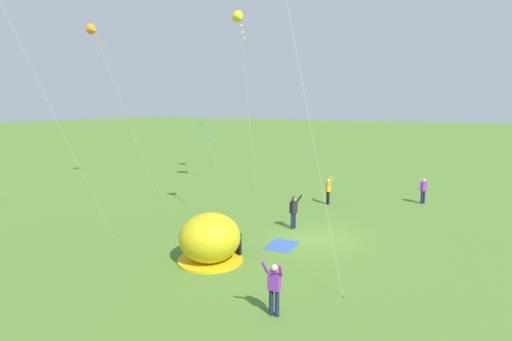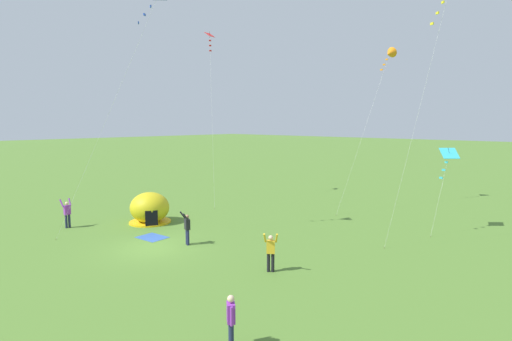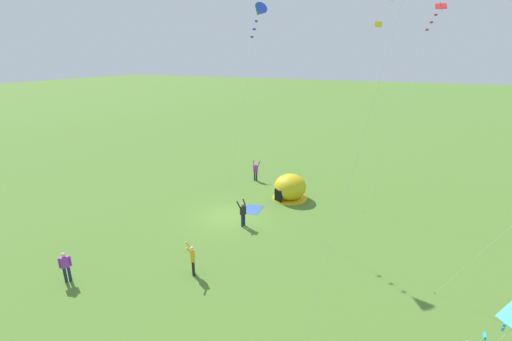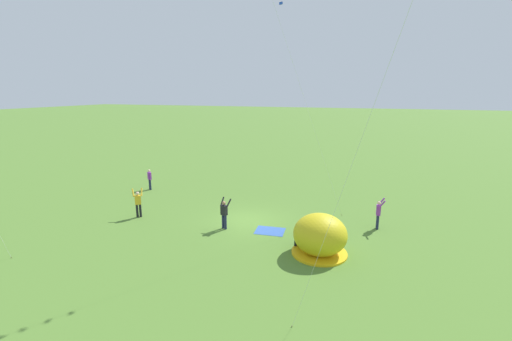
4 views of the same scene
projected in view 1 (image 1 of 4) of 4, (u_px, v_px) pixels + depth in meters
ground_plane at (316, 238)px, 20.12m from camera, size 300.00×300.00×0.00m
popup_tent at (210, 239)px, 17.03m from camera, size 2.81×2.81×2.10m
picnic_blanket at (282, 245)px, 19.07m from camera, size 1.82×1.46×0.01m
person_far_back at (274, 286)px, 12.57m from camera, size 0.49×0.68×1.89m
person_arms_raised at (294, 211)px, 21.49m from camera, size 0.71×0.60×1.89m
person_flying_kite at (328, 190)px, 26.81m from camera, size 0.72×0.68×1.89m
person_watching_sky at (423, 190)px, 26.98m from camera, size 0.48×0.43×1.72m
kite_orange at (94, 30)px, 30.91m from camera, size 1.18×7.00×12.87m
kite_yellow at (240, 18)px, 32.73m from camera, size 2.59×3.31×14.31m
kite_cyan at (202, 127)px, 35.30m from camera, size 1.29×2.88×5.27m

